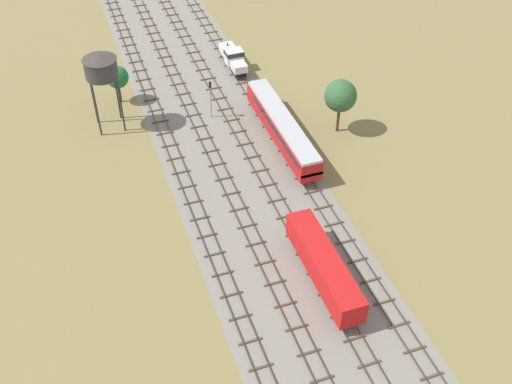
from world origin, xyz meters
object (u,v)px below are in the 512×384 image
shunter_loco_centre_mid (233,57)px  water_tower (101,67)px  signal_post_nearest (211,95)px  diesel_railcar_centre_near (282,127)px  freight_boxcar_centre_left_nearest (324,265)px

shunter_loco_centre_mid → water_tower: water_tower is taller
shunter_loco_centre_mid → signal_post_nearest: signal_post_nearest is taller
diesel_railcar_centre_near → water_tower: size_ratio=1.88×
shunter_loco_centre_mid → water_tower: bearing=-155.2°
freight_boxcar_centre_left_nearest → signal_post_nearest: (-2.39, 33.12, 1.25)m
water_tower → signal_post_nearest: (13.81, -2.48, -5.53)m
signal_post_nearest → water_tower: bearing=169.8°
diesel_railcar_centre_near → water_tower: 24.84m
freight_boxcar_centre_left_nearest → shunter_loco_centre_mid: freight_boxcar_centre_left_nearest is taller
diesel_railcar_centre_near → water_tower: water_tower is taller
freight_boxcar_centre_left_nearest → shunter_loco_centre_mid: bearing=84.0°
freight_boxcar_centre_left_nearest → shunter_loco_centre_mid: 45.56m
freight_boxcar_centre_left_nearest → water_tower: bearing=114.5°
signal_post_nearest → shunter_loco_centre_mid: bearing=59.6°
freight_boxcar_centre_left_nearest → diesel_railcar_centre_near: (4.77, 24.05, 0.15)m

